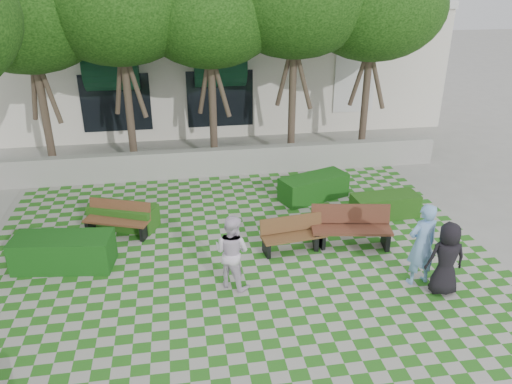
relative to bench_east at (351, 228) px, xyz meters
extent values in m
plane|color=gray|center=(-2.78, -1.02, -0.49)|extent=(90.00, 90.00, 0.00)
plane|color=#2B721E|center=(-2.78, -0.02, -0.48)|extent=(12.00, 12.00, 0.00)
cube|color=#9E9B93|center=(-2.78, 5.18, -0.04)|extent=(15.00, 0.36, 0.90)
cube|color=#562C1D|center=(-0.01, -0.08, -0.01)|extent=(2.01, 0.92, 0.06)
cube|color=#562C1D|center=(0.04, 0.20, 0.28)|extent=(1.93, 0.47, 0.49)
cube|color=black|center=(-0.86, 0.07, -0.25)|extent=(0.20, 0.55, 0.47)
cube|color=black|center=(0.83, -0.23, -0.25)|extent=(0.20, 0.55, 0.47)
cube|color=brown|center=(-1.43, -0.03, -0.10)|extent=(1.62, 0.68, 0.05)
cube|color=brown|center=(-1.46, 0.19, 0.14)|extent=(1.58, 0.31, 0.40)
cube|color=black|center=(-2.13, -0.12, -0.30)|extent=(0.14, 0.45, 0.39)
cube|color=black|center=(-0.74, 0.06, -0.30)|extent=(0.14, 0.45, 0.39)
cube|color=brown|center=(-5.72, 1.47, -0.07)|extent=(1.74, 1.07, 0.06)
cube|color=brown|center=(-5.64, 1.69, 0.18)|extent=(1.60, 0.70, 0.42)
cube|color=black|center=(-6.41, 1.73, -0.29)|extent=(0.25, 0.47, 0.41)
cube|color=black|center=(-5.03, 1.20, -0.29)|extent=(0.25, 0.47, 0.41)
cube|color=#1D4913|center=(1.47, 1.38, -0.17)|extent=(1.87, 0.85, 0.64)
cube|color=#154813|center=(-0.16, 2.83, -0.13)|extent=(2.19, 1.46, 0.71)
cube|color=#1F5015|center=(-5.59, 1.91, -0.18)|extent=(1.90, 1.36, 0.62)
cube|color=#124612|center=(-6.79, 0.13, -0.10)|extent=(2.30, 1.16, 0.77)
imported|color=#7EADE5|center=(0.91, -1.78, 0.46)|extent=(0.75, 0.55, 1.89)
imported|color=black|center=(1.27, -2.19, 0.32)|extent=(0.84, 0.59, 1.62)
imported|color=white|center=(-3.08, -1.23, 0.35)|extent=(1.03, 1.00, 1.67)
cylinder|color=#47382B|center=(-8.28, 6.58, 1.33)|extent=(0.26, 0.26, 3.64)
ellipsoid|color=#1E4C11|center=(-8.28, 6.58, 4.58)|extent=(4.80, 4.80, 3.60)
cylinder|color=#47382B|center=(-5.58, 6.58, 1.41)|extent=(0.26, 0.26, 3.81)
ellipsoid|color=#1E4C11|center=(-5.58, 6.58, 4.81)|extent=(5.00, 5.00, 3.75)
cylinder|color=#47382B|center=(-2.78, 6.58, 1.30)|extent=(0.26, 0.26, 3.58)
ellipsoid|color=#1E4C11|center=(-2.78, 6.58, 4.50)|extent=(4.60, 4.60, 3.45)
cylinder|color=#47382B|center=(0.02, 6.58, 1.47)|extent=(0.26, 0.26, 3.92)
cylinder|color=#47382B|center=(2.72, 6.58, 1.36)|extent=(0.26, 0.26, 3.70)
ellipsoid|color=#1E4C11|center=(2.72, 6.58, 4.66)|extent=(4.80, 4.80, 3.60)
cube|color=silver|center=(-1.78, 13.18, 2.01)|extent=(18.00, 8.00, 5.00)
cube|color=white|center=(-1.78, 9.18, 4.51)|extent=(18.00, 0.30, 0.30)
cube|color=black|center=(3.22, 9.16, 1.71)|extent=(1.40, 0.10, 2.40)
cylinder|color=#103C24|center=(-6.28, 9.16, 2.51)|extent=(3.00, 1.80, 1.80)
cube|color=black|center=(-6.28, 9.16, 1.11)|extent=(2.60, 0.08, 2.20)
cylinder|color=#103C24|center=(-2.28, 9.16, 2.51)|extent=(3.00, 1.80, 1.80)
cube|color=black|center=(-2.28, 9.16, 1.11)|extent=(2.60, 0.08, 2.20)
camera|label=1|loc=(-4.06, -10.26, 5.79)|focal=35.00mm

